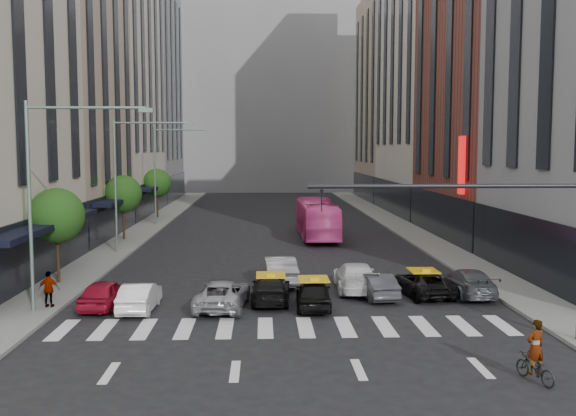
{
  "coord_description": "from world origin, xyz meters",
  "views": [
    {
      "loc": [
        -1.1,
        -23.56,
        7.14
      ],
      "look_at": [
        0.25,
        10.15,
        4.0
      ],
      "focal_mm": 40.0,
      "sensor_mm": 36.0,
      "label": 1
    }
  ],
  "objects": [
    {
      "name": "car_silver",
      "position": [
        -2.9,
        4.74,
        0.63
      ],
      "size": [
        2.54,
        4.73,
        1.26
      ],
      "primitive_type": "imported",
      "rotation": [
        0.0,
        0.0,
        3.04
      ],
      "color": "#A8A9AE",
      "rests_on": "ground"
    },
    {
      "name": "car_white_front",
      "position": [
        -6.53,
        4.45,
        0.63
      ],
      "size": [
        1.41,
        3.84,
        1.25
      ],
      "primitive_type": "imported",
      "rotation": [
        0.0,
        0.0,
        3.12
      ],
      "color": "white",
      "rests_on": "ground"
    },
    {
      "name": "taxi_right",
      "position": [
        6.7,
        6.85,
        0.6
      ],
      "size": [
        2.48,
        4.54,
        1.21
      ],
      "primitive_type": "imported",
      "rotation": [
        0.0,
        0.0,
        3.26
      ],
      "color": "black",
      "rests_on": "ground"
    },
    {
      "name": "building_far",
      "position": [
        0.0,
        85.0,
        18.0
      ],
      "size": [
        30.0,
        10.0,
        36.0
      ],
      "primitive_type": "cube",
      "color": "gray",
      "rests_on": "ground"
    },
    {
      "name": "streetlamp_far",
      "position": [
        -10.04,
        36.0,
        5.9
      ],
      "size": [
        5.38,
        0.25,
        9.0
      ],
      "color": "gray",
      "rests_on": "sidewalk_left"
    },
    {
      "name": "rider",
      "position": [
        7.22,
        -4.81,
        1.72
      ],
      "size": [
        0.72,
        0.59,
        1.71
      ],
      "primitive_type": "imported",
      "rotation": [
        0.0,
        0.0,
        3.47
      ],
      "color": "gray",
      "rests_on": "motorcycle"
    },
    {
      "name": "taxi_center",
      "position": [
        1.17,
        4.59,
        0.65
      ],
      "size": [
        1.71,
        3.88,
        1.3
      ],
      "primitive_type": "imported",
      "rotation": [
        0.0,
        0.0,
        3.1
      ],
      "color": "black",
      "rests_on": "ground"
    },
    {
      "name": "taxi_left",
      "position": [
        -0.72,
        5.82,
        0.63
      ],
      "size": [
        1.95,
        4.4,
        1.26
      ],
      "primitive_type": "imported",
      "rotation": [
        0.0,
        0.0,
        3.1
      ],
      "color": "black",
      "rests_on": "ground"
    },
    {
      "name": "building_right_d",
      "position": [
        17.0,
        65.0,
        14.0
      ],
      "size": [
        8.0,
        18.0,
        28.0
      ],
      "primitive_type": "cube",
      "color": "tan",
      "rests_on": "ground"
    },
    {
      "name": "tree_mid",
      "position": [
        -11.8,
        26.0,
        3.65
      ],
      "size": [
        2.88,
        2.88,
        4.95
      ],
      "color": "black",
      "rests_on": "sidewalk_left"
    },
    {
      "name": "car_row2_right",
      "position": [
        3.57,
        8.02,
        0.72
      ],
      "size": [
        2.17,
        5.0,
        1.43
      ],
      "primitive_type": "imported",
      "rotation": [
        0.0,
        0.0,
        3.11
      ],
      "color": "white",
      "rests_on": "ground"
    },
    {
      "name": "ground",
      "position": [
        0.0,
        0.0,
        0.0
      ],
      "size": [
        160.0,
        160.0,
        0.0
      ],
      "primitive_type": "plane",
      "color": "black",
      "rests_on": "ground"
    },
    {
      "name": "bus",
      "position": [
        3.25,
        27.21,
        1.54
      ],
      "size": [
        2.74,
        11.12,
        3.09
      ],
      "primitive_type": "imported",
      "rotation": [
        0.0,
        0.0,
        3.15
      ],
      "color": "#F4479F",
      "rests_on": "ground"
    },
    {
      "name": "sidewalk_right",
      "position": [
        11.5,
        30.0,
        0.07
      ],
      "size": [
        3.0,
        96.0,
        0.15
      ],
      "primitive_type": "cube",
      "color": "slate",
      "rests_on": "ground"
    },
    {
      "name": "car_grey_mid",
      "position": [
        4.3,
        6.46,
        0.62
      ],
      "size": [
        1.79,
        3.91,
        1.24
      ],
      "primitive_type": "imported",
      "rotation": [
        0.0,
        0.0,
        3.27
      ],
      "color": "#3A3C41",
      "rests_on": "ground"
    },
    {
      "name": "traffic_signal",
      "position": [
        7.69,
        -1.0,
        4.47
      ],
      "size": [
        10.1,
        0.2,
        6.0
      ],
      "color": "black",
      "rests_on": "ground"
    },
    {
      "name": "sidewalk_left",
      "position": [
        -11.5,
        30.0,
        0.07
      ],
      "size": [
        3.0,
        96.0,
        0.15
      ],
      "primitive_type": "cube",
      "color": "slate",
      "rests_on": "ground"
    },
    {
      "name": "car_row2_left",
      "position": [
        -0.25,
        9.84,
        0.75
      ],
      "size": [
        1.99,
        4.68,
        1.5
      ],
      "primitive_type": "imported",
      "rotation": [
        0.0,
        0.0,
        3.23
      ],
      "color": "#A1A2A7",
      "rests_on": "ground"
    },
    {
      "name": "tree_near",
      "position": [
        -11.8,
        10.0,
        3.65
      ],
      "size": [
        2.88,
        2.88,
        4.95
      ],
      "color": "black",
      "rests_on": "sidewalk_left"
    },
    {
      "name": "motorcycle",
      "position": [
        7.22,
        -4.81,
        0.43
      ],
      "size": [
        1.07,
        1.74,
        0.86
      ],
      "primitive_type": "imported",
      "rotation": [
        0.0,
        0.0,
        3.47
      ],
      "color": "black",
      "rests_on": "ground"
    },
    {
      "name": "building_left_b",
      "position": [
        -17.0,
        28.0,
        12.0
      ],
      "size": [
        8.0,
        16.0,
        24.0
      ],
      "primitive_type": "cube",
      "color": "tan",
      "rests_on": "ground"
    },
    {
      "name": "tree_far",
      "position": [
        -11.8,
        42.0,
        3.65
      ],
      "size": [
        2.88,
        2.88,
        4.95
      ],
      "color": "black",
      "rests_on": "sidewalk_left"
    },
    {
      "name": "car_red",
      "position": [
        -8.21,
        5.0,
        0.65
      ],
      "size": [
        1.78,
        3.9,
        1.3
      ],
      "primitive_type": "imported",
      "rotation": [
        0.0,
        0.0,
        3.08
      ],
      "color": "maroon",
      "rests_on": "ground"
    },
    {
      "name": "streetlamp_near",
      "position": [
        -10.04,
        4.0,
        5.9
      ],
      "size": [
        5.38,
        0.25,
        9.0
      ],
      "color": "gray",
      "rests_on": "sidewalk_left"
    },
    {
      "name": "streetlamp_mid",
      "position": [
        -10.04,
        20.0,
        5.9
      ],
      "size": [
        5.38,
        0.25,
        9.0
      ],
      "color": "gray",
      "rests_on": "sidewalk_left"
    },
    {
      "name": "building_left_c",
      "position": [
        -17.0,
        46.0,
        18.0
      ],
      "size": [
        8.0,
        20.0,
        36.0
      ],
      "primitive_type": "cube",
      "color": "beige",
      "rests_on": "ground"
    },
    {
      "name": "building_left_d",
      "position": [
        -17.0,
        65.0,
        15.0
      ],
      "size": [
        8.0,
        18.0,
        30.0
      ],
      "primitive_type": "cube",
      "color": "gray",
      "rests_on": "ground"
    },
    {
      "name": "car_grey_curb",
      "position": [
        8.87,
        6.73,
        0.66
      ],
      "size": [
        1.89,
        4.54,
        1.31
      ],
      "primitive_type": "imported",
      "rotation": [
        0.0,
        0.0,
        3.15
      ],
      "color": "#464A4F",
      "rests_on": "ground"
    },
    {
      "name": "building_right_c",
      "position": [
        17.0,
        46.0,
        20.0
      ],
      "size": [
        8.0,
        20.0,
        40.0
      ],
      "primitive_type": "cube",
      "color": "beige",
      "rests_on": "ground"
    },
    {
      "name": "liberty_sign",
      "position": [
        12.6,
        20.0,
        6.0
      ],
      "size": [
        0.3,
        0.7,
        4.0
      ],
      "color": "red",
      "rests_on": "ground"
    },
    {
      "name": "pedestrian_far",
      "position": [
        -10.53,
        4.66,
        0.95
      ],
      "size": [
        0.96,
        0.46,
        1.6
      ],
      "primitive_type": "imported",
      "rotation": [
        0.0,
        0.0,
        3.07
      ],
      "color": "gray",
      "rests_on": "sidewalk_left"
    },
    {
      "name": "building_right_b",
      "position": [
        17.0,
        27.0,
        13.0
      ],
      "size": [
        8.0,
        18.0,
        26.0
      ],
      "primitive_type": "cube",
      "color": "brown",
      "rests_on": "ground"
    }
  ]
}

